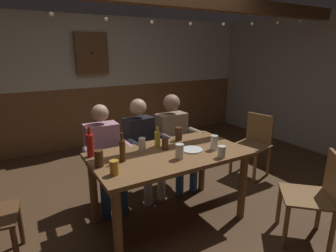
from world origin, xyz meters
name	(u,v)px	position (x,y,z in m)	size (l,w,h in m)	color
ground_plane	(163,213)	(0.00, 0.00, 0.00)	(7.91, 7.91, 0.00)	#4C331E
back_wall_upper	(88,52)	(0.00, 2.71, 1.73)	(6.59, 0.12, 1.26)	beige
back_wall_wainscot	(93,116)	(0.00, 2.71, 0.55)	(6.59, 0.12, 1.10)	brown
dining_table	(169,164)	(0.00, -0.14, 0.65)	(1.56, 0.87, 0.77)	brown
person_0	(105,152)	(-0.47, 0.51, 0.65)	(0.51, 0.53, 1.19)	#B78493
person_1	(143,144)	(0.01, 0.51, 0.66)	(0.51, 0.52, 1.21)	black
person_2	(175,137)	(0.47, 0.51, 0.68)	(0.55, 0.52, 1.22)	#997F60
chair_empty_near_right	(317,195)	(1.02, -1.11, 0.48)	(0.62, 0.62, 0.88)	brown
chair_empty_far_end	(254,143)	(1.64, 0.22, 0.48)	(0.52, 0.52, 0.88)	brown
plate_0	(192,150)	(0.23, -0.21, 0.78)	(0.22, 0.22, 0.01)	white
bottle_0	(122,150)	(-0.48, -0.11, 0.88)	(0.06, 0.06, 0.28)	#593314
bottle_1	(90,145)	(-0.71, 0.16, 0.89)	(0.07, 0.07, 0.30)	red
bottle_2	(157,138)	(-0.01, 0.09, 0.86)	(0.06, 0.06, 0.22)	gold
pint_glass_0	(222,152)	(0.37, -0.50, 0.83)	(0.08, 0.08, 0.11)	white
pint_glass_1	(114,168)	(-0.64, -0.34, 0.83)	(0.08, 0.08, 0.12)	gold
pint_glass_2	(180,151)	(0.01, -0.33, 0.85)	(0.08, 0.08, 0.15)	white
pint_glass_3	(142,144)	(-0.21, 0.05, 0.84)	(0.07, 0.07, 0.13)	white
pint_glass_4	(179,134)	(0.30, 0.14, 0.85)	(0.08, 0.08, 0.15)	#4C2D19
pint_glass_5	(165,144)	(0.01, -0.04, 0.83)	(0.07, 0.07, 0.12)	#4C2D19
pint_glass_6	(99,158)	(-0.70, -0.12, 0.85)	(0.08, 0.08, 0.15)	#4C2D19
pint_glass_7	(214,143)	(0.45, -0.30, 0.85)	(0.07, 0.07, 0.15)	white
wall_dart_cabinet	(91,53)	(0.03, 2.58, 1.71)	(0.56, 0.15, 0.70)	brown
string_lights	(152,17)	(0.00, 0.20, 2.08)	(4.65, 0.04, 0.16)	#F9EAB2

